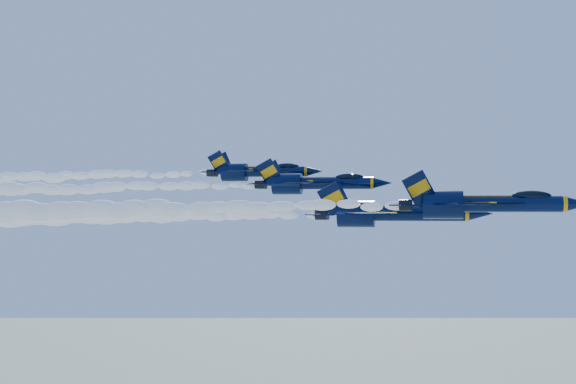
% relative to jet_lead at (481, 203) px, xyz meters
% --- Properties ---
extents(jet_lead, '(18.60, 15.26, 6.91)m').
position_rel_jet_lead_xyz_m(jet_lead, '(0.00, 0.00, 0.00)').
color(jet_lead, black).
extents(smoke_trail_jet_lead, '(51.13, 2.52, 2.27)m').
position_rel_jet_lead_xyz_m(smoke_trail_jet_lead, '(-33.51, 0.00, -0.51)').
color(smoke_trail_jet_lead, white).
extents(jet_second, '(19.79, 16.24, 7.36)m').
position_rel_jet_lead_xyz_m(jet_second, '(-9.42, 8.29, -1.00)').
color(jet_second, black).
extents(smoke_trail_jet_second, '(51.13, 2.68, 2.41)m').
position_rel_jet_lead_xyz_m(smoke_trail_jet_second, '(-43.44, 8.29, -1.52)').
color(smoke_trail_jet_second, white).
extents(jet_third, '(17.31, 14.20, 6.43)m').
position_rel_jet_lead_xyz_m(jet_third, '(-19.48, 15.50, 2.75)').
color(jet_third, black).
extents(smoke_trail_jet_third, '(51.13, 2.34, 2.11)m').
position_rel_jet_lead_xyz_m(smoke_trail_jet_third, '(-52.44, 15.50, 2.25)').
color(smoke_trail_jet_third, white).
extents(jet_fourth, '(16.07, 13.18, 5.97)m').
position_rel_jet_lead_xyz_m(jet_fourth, '(-28.33, 21.26, 4.60)').
color(jet_fourth, black).
extents(smoke_trail_jet_fourth, '(51.13, 2.18, 1.96)m').
position_rel_jet_lead_xyz_m(smoke_trail_jet_fourth, '(-60.76, 21.26, 4.12)').
color(smoke_trail_jet_fourth, white).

